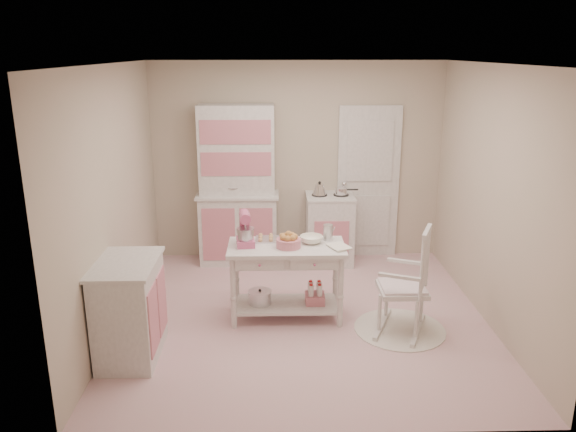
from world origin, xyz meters
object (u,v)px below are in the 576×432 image
object	(u,v)px
base_cabinet	(130,309)
stand_mixer	(245,230)
stove	(329,229)
work_table	(287,282)
rocking_chair	(403,279)
hutch	(237,186)
bread_basket	(289,243)

from	to	relation	value
base_cabinet	stand_mixer	distance (m)	1.37
stove	work_table	size ratio (longest dim) A/B	0.77
stove	rocking_chair	distance (m)	2.00
hutch	work_table	world-z (taller)	hutch
stove	bread_basket	bearing A→B (deg)	-109.48
hutch	stove	xyz separation A→B (m)	(1.20, -0.05, -0.58)
base_cabinet	stand_mixer	xyz separation A→B (m)	(1.03, 0.76, 0.51)
base_cabinet	bread_basket	distance (m)	1.67
work_table	bread_basket	xyz separation A→B (m)	(0.02, -0.05, 0.45)
hutch	bread_basket	size ratio (longest dim) A/B	8.32
stove	stand_mixer	xyz separation A→B (m)	(-1.02, -1.58, 0.51)
base_cabinet	rocking_chair	world-z (taller)	rocking_chair
stove	bread_basket	xyz separation A→B (m)	(-0.58, -1.65, 0.39)
work_table	bread_basket	distance (m)	0.45
hutch	base_cabinet	world-z (taller)	hutch
hutch	stove	distance (m)	1.33
base_cabinet	bread_basket	bearing A→B (deg)	25.19
rocking_chair	stand_mixer	xyz separation A→B (m)	(-1.56, 0.34, 0.42)
stand_mixer	bread_basket	distance (m)	0.46
base_cabinet	bread_basket	xyz separation A→B (m)	(1.47, 0.69, 0.39)
hutch	rocking_chair	distance (m)	2.67
rocking_chair	base_cabinet	bearing A→B (deg)	-148.20
bread_basket	stand_mixer	bearing A→B (deg)	170.96
rocking_chair	work_table	xyz separation A→B (m)	(-1.14, 0.32, -0.15)
base_cabinet	stand_mixer	world-z (taller)	stand_mixer
stand_mixer	bread_basket	xyz separation A→B (m)	(0.44, -0.07, -0.12)
rocking_chair	work_table	size ratio (longest dim) A/B	0.92
rocking_chair	work_table	world-z (taller)	rocking_chair
rocking_chair	stand_mixer	world-z (taller)	stand_mixer
hutch	base_cabinet	xyz separation A→B (m)	(-0.85, -2.39, -0.58)
hutch	stand_mixer	size ratio (longest dim) A/B	6.12
hutch	bread_basket	bearing A→B (deg)	-70.04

